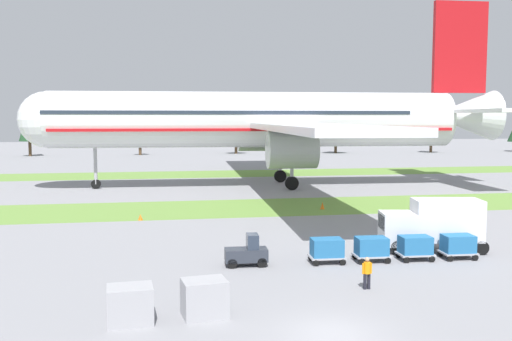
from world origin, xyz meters
TOP-DOWN VIEW (x-y plane):
  - ground_plane at (0.00, 0.00)m, footprint 400.00×400.00m
  - grass_strip_near at (0.00, 34.02)m, footprint 320.00×11.48m
  - grass_strip_far at (0.00, 68.98)m, footprint 320.00×11.48m
  - airliner at (7.02, 51.43)m, footprint 63.06×77.80m
  - baggage_tug at (-1.82, 11.57)m, footprint 2.65×1.40m
  - cargo_dolly_lead at (3.20, 11.37)m, footprint 2.26×1.59m
  - cargo_dolly_second at (6.10, 11.25)m, footprint 2.26×1.59m
  - cargo_dolly_third at (9.00, 11.14)m, footprint 2.26×1.59m
  - cargo_dolly_fourth at (11.90, 11.02)m, footprint 2.26×1.59m
  - catering_truck at (11.25, 13.20)m, footprint 7.25×3.50m
  - ground_crew_marshaller at (3.71, 5.72)m, footprint 0.56×0.36m
  - uld_container_0 at (-8.47, 2.73)m, footprint 2.12×1.75m
  - uld_container_1 at (-5.14, 3.05)m, footprint 2.20×1.85m
  - taxiway_marker_0 at (18.44, 28.48)m, footprint 0.44×0.44m
  - taxiway_marker_1 at (-8.79, 28.61)m, footprint 0.44×0.44m
  - taxiway_marker_2 at (8.91, 31.79)m, footprint 0.44×0.44m
  - distant_tree_line at (11.24, 117.23)m, footprint 179.67×9.52m

SIDE VIEW (x-z plane):
  - ground_plane at x=0.00m, z-range 0.00..0.00m
  - grass_strip_near at x=0.00m, z-range 0.00..0.01m
  - grass_strip_far at x=0.00m, z-range 0.00..0.01m
  - taxiway_marker_1 at x=-8.79m, z-range 0.00..0.53m
  - taxiway_marker_0 at x=18.44m, z-range 0.00..0.58m
  - taxiway_marker_2 at x=8.91m, z-range 0.00..0.69m
  - baggage_tug at x=-1.82m, z-range -0.17..1.80m
  - uld_container_0 at x=-8.47m, z-range 0.00..1.66m
  - uld_container_1 at x=-5.14m, z-range 0.00..1.70m
  - cargo_dolly_lead at x=3.20m, z-range 0.14..1.69m
  - cargo_dolly_second at x=6.10m, z-range 0.14..1.69m
  - cargo_dolly_third at x=9.00m, z-range 0.14..1.69m
  - cargo_dolly_fourth at x=11.90m, z-range 0.14..1.69m
  - ground_crew_marshaller at x=3.71m, z-range 0.08..1.82m
  - catering_truck at x=11.25m, z-range 0.16..3.74m
  - distant_tree_line at x=11.24m, z-range 0.69..12.87m
  - airliner at x=7.02m, z-range -3.49..21.20m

